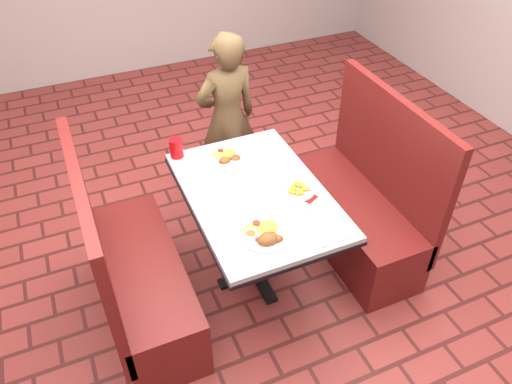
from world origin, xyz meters
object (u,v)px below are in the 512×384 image
(dining_table, at_px, (256,204))
(booth_bench_left, at_px, (136,278))
(red_tumbler, at_px, (176,148))
(plantain_plate, at_px, (298,190))
(booth_bench_right, at_px, (359,209))
(far_dinner_plate, at_px, (226,156))
(diner_person, at_px, (227,119))
(near_dinner_plate, at_px, (265,232))

(dining_table, bearing_deg, booth_bench_left, 180.00)
(dining_table, height_order, red_tumbler, red_tumbler)
(booth_bench_left, xyz_separation_m, plantain_plate, (1.03, -0.10, 0.43))
(booth_bench_right, xyz_separation_m, red_tumbler, (-1.13, 0.55, 0.49))
(booth_bench_right, height_order, far_dinner_plate, booth_bench_right)
(booth_bench_left, xyz_separation_m, diner_person, (0.98, 0.97, 0.35))
(diner_person, bearing_deg, near_dinner_plate, 72.53)
(near_dinner_plate, distance_m, far_dinner_plate, 0.77)
(booth_bench_left, distance_m, plantain_plate, 1.13)
(dining_table, relative_size, red_tumbler, 9.16)
(booth_bench_left, relative_size, far_dinner_plate, 4.88)
(booth_bench_right, relative_size, red_tumbler, 9.07)
(booth_bench_left, relative_size, diner_person, 0.88)
(booth_bench_right, distance_m, far_dinner_plate, 1.03)
(plantain_plate, bearing_deg, near_dinner_plate, -141.91)
(far_dinner_plate, xyz_separation_m, plantain_plate, (0.28, -0.49, -0.01))
(diner_person, height_order, far_dinner_plate, diner_person)
(booth_bench_right, bearing_deg, dining_table, 180.00)
(dining_table, relative_size, diner_person, 0.89)
(dining_table, relative_size, far_dinner_plate, 4.92)
(diner_person, distance_m, far_dinner_plate, 0.62)
(red_tumbler, bearing_deg, booth_bench_right, -26.01)
(plantain_plate, relative_size, red_tumbler, 1.52)
(booth_bench_left, height_order, plantain_plate, booth_bench_left)
(booth_bench_left, bearing_deg, far_dinner_plate, 27.77)
(dining_table, bearing_deg, booth_bench_right, 0.00)
(dining_table, height_order, near_dinner_plate, near_dinner_plate)
(dining_table, relative_size, near_dinner_plate, 4.25)
(diner_person, relative_size, plantain_plate, 6.78)
(booth_bench_right, bearing_deg, red_tumbler, 153.99)
(booth_bench_left, xyz_separation_m, near_dinner_plate, (0.69, -0.37, 0.45))
(diner_person, xyz_separation_m, red_tumbler, (-0.51, -0.41, 0.13))
(booth_bench_left, height_order, diner_person, diner_person)
(dining_table, distance_m, red_tumbler, 0.66)
(diner_person, bearing_deg, far_dinner_plate, 63.37)
(booth_bench_left, xyz_separation_m, far_dinner_plate, (0.76, 0.40, 0.44))
(near_dinner_plate, xyz_separation_m, far_dinner_plate, (0.06, 0.76, -0.01))
(dining_table, bearing_deg, near_dinner_plate, -106.31)
(plantain_plate, bearing_deg, diner_person, 93.06)
(near_dinner_plate, bearing_deg, red_tumbler, 103.76)
(plantain_plate, height_order, red_tumbler, red_tumbler)
(plantain_plate, distance_m, red_tumbler, 0.86)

